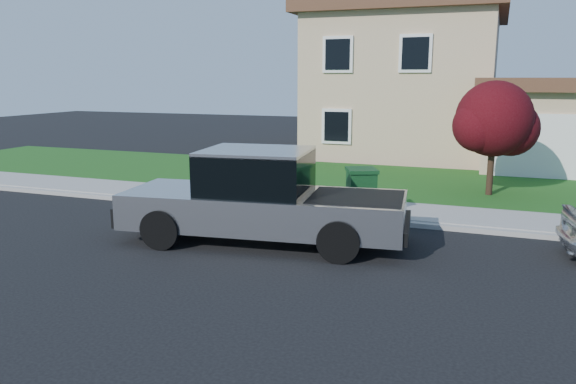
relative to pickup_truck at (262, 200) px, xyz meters
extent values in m
plane|color=black|center=(0.53, -0.39, -0.98)|extent=(80.00, 80.00, 0.00)
cube|color=gray|center=(1.53, 2.51, -0.92)|extent=(40.00, 0.20, 0.12)
cube|color=gray|center=(1.53, 3.61, -0.91)|extent=(40.00, 2.00, 0.15)
cube|color=#1D5117|center=(1.53, 8.11, -0.93)|extent=(40.00, 7.00, 0.10)
cube|color=tan|center=(0.53, 16.61, 2.22)|extent=(8.00, 9.00, 6.40)
cube|color=tan|center=(7.03, 13.61, 0.62)|extent=(5.50, 6.00, 3.20)
cube|color=white|center=(7.03, 10.59, 0.27)|extent=(4.60, 0.12, 2.30)
cube|color=#4C2D1E|center=(0.53, 16.61, 5.62)|extent=(8.80, 9.80, 0.50)
cube|color=#4C2D1E|center=(7.03, 13.61, 2.42)|extent=(6.20, 6.80, 0.50)
cube|color=white|center=(-1.67, 12.06, 3.62)|extent=(1.30, 0.10, 1.50)
cube|color=white|center=(1.53, 12.06, 3.62)|extent=(1.30, 0.10, 1.50)
cube|color=black|center=(-1.67, 12.06, 0.62)|extent=(1.30, 0.10, 1.50)
cylinder|color=black|center=(-1.85, -1.24, -0.55)|extent=(0.91, 0.43, 0.87)
cylinder|color=black|center=(-2.09, 0.76, -0.55)|extent=(0.91, 0.43, 0.87)
cylinder|color=black|center=(1.99, -0.77, -0.55)|extent=(0.91, 0.43, 0.87)
cylinder|color=black|center=(1.75, 1.22, -0.55)|extent=(0.91, 0.43, 0.87)
cube|color=#AAABB1|center=(0.03, 0.00, -0.23)|extent=(6.43, 2.91, 0.79)
cube|color=black|center=(-0.13, -0.02, 0.60)|extent=(2.52, 2.29, 0.93)
cube|color=#AAABB1|center=(-0.13, -0.02, 1.08)|extent=(2.52, 2.29, 0.09)
cube|color=black|center=(2.09, 0.25, 0.14)|extent=(2.17, 2.08, 0.07)
cube|color=black|center=(-3.09, -0.37, -0.38)|extent=(0.38, 2.07, 0.44)
cube|color=black|center=(3.15, 0.38, -0.44)|extent=(0.38, 2.07, 0.27)
cube|color=black|center=(-1.14, 1.05, 0.49)|extent=(0.16, 0.25, 0.20)
imported|color=tan|center=(0.26, 1.40, -0.12)|extent=(0.63, 0.42, 1.72)
cylinder|color=tan|center=(0.26, 1.40, 0.76)|extent=(0.46, 0.46, 0.05)
cylinder|color=tan|center=(0.26, 1.40, 0.83)|extent=(0.23, 0.23, 0.16)
cylinder|color=black|center=(4.69, 6.84, -0.09)|extent=(0.20, 0.20, 1.59)
sphere|color=#430E13|center=(4.69, 6.84, 1.45)|extent=(2.29, 2.29, 2.29)
sphere|color=#430E13|center=(5.19, 7.13, 1.16)|extent=(1.69, 1.69, 1.69)
sphere|color=#430E13|center=(4.30, 6.54, 1.25)|extent=(1.59, 1.59, 1.59)
cube|color=#0F3918|center=(1.62, 2.71, -0.27)|extent=(0.94, 0.99, 1.13)
cube|color=#0F3918|center=(1.62, 2.71, 0.34)|extent=(1.02, 1.08, 0.09)
camera|label=1|loc=(4.82, -11.26, 2.67)|focal=35.00mm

